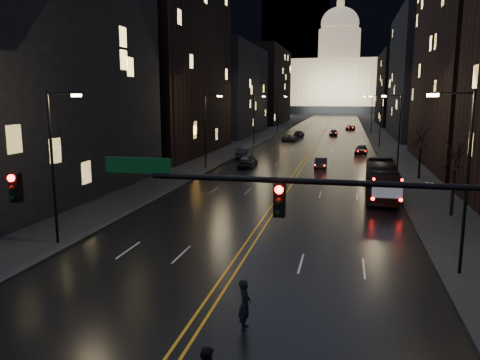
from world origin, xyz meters
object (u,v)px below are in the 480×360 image
Objects in this scene: receding_car_a at (321,164)px; pedestrian_a at (245,305)px; bus at (381,180)px; oncoming_car_b at (244,154)px; traffic_signal at (363,221)px; oncoming_car_a at (247,161)px.

pedestrian_a reaches higher than receding_car_a.
bus is 2.27× the size of oncoming_car_b.
traffic_signal is 3.61× the size of oncoming_car_a.
oncoming_car_a is 2.45× the size of pedestrian_a.
traffic_signal is at bearing 105.72° from oncoming_car_a.
pedestrian_a is (-0.60, -40.87, 0.31)m from receding_car_a.
oncoming_car_a is (-14.98, 14.61, -0.69)m from bus.
receding_car_a is at bearing 146.84° from oncoming_car_b.
oncoming_car_b is at bearing 129.55° from bus.
pedestrian_a reaches higher than oncoming_car_b.
oncoming_car_b is 48.63m from pedestrian_a.
traffic_signal is 52.24m from oncoming_car_b.
bus is at bearing -69.19° from receding_car_a.
traffic_signal is 4.27× the size of receding_car_a.
traffic_signal is 3.64× the size of oncoming_car_b.
oncoming_car_a reaches higher than receding_car_a.
bus is (2.59, 28.13, -3.60)m from traffic_signal.
bus reaches higher than receding_car_a.
pedestrian_a is (-4.00, 2.53, -4.13)m from traffic_signal.
traffic_signal is 8.85× the size of pedestrian_a.
traffic_signal is 28.48m from bus.
pedestrian_a is at bearing 100.47° from oncoming_car_b.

